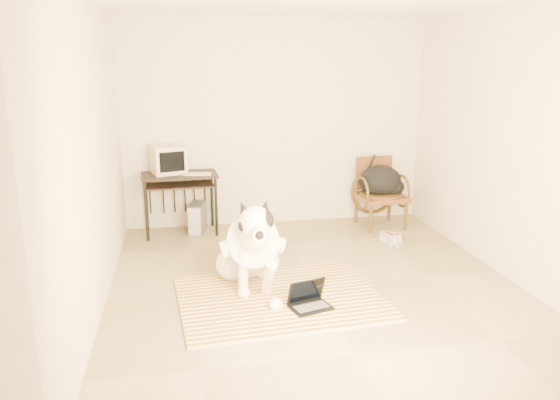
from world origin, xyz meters
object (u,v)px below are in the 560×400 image
object	(u,v)px
pc_tower	(198,218)
rattan_chair	(380,192)
dog	(251,249)
backpack	(382,182)
crt_monitor	(168,159)
laptop	(309,300)
computer_desk	(180,183)

from	to	relation	value
pc_tower	rattan_chair	distance (m)	2.43
dog	backpack	xyz separation A→B (m)	(1.97, 1.70, 0.21)
crt_monitor	backpack	xyz separation A→B (m)	(2.76, -0.23, -0.35)
laptop	pc_tower	bearing A→B (deg)	110.07
laptop	pc_tower	world-z (taller)	pc_tower
computer_desk	backpack	distance (m)	2.64
computer_desk	rattan_chair	bearing A→B (deg)	-2.24
dog	pc_tower	distance (m)	1.93
dog	pc_tower	world-z (taller)	dog
dog	computer_desk	bearing A→B (deg)	109.76
computer_desk	pc_tower	bearing A→B (deg)	7.51
dog	computer_desk	xyz separation A→B (m)	(-0.66, 1.84, 0.28)
pc_tower	rattan_chair	world-z (taller)	rattan_chair
pc_tower	backpack	bearing A→B (deg)	-4.07
dog	rattan_chair	world-z (taller)	dog
laptop	crt_monitor	xyz separation A→B (m)	(-1.23, 2.52, 0.87)
backpack	rattan_chair	bearing A→B (deg)	107.91
backpack	computer_desk	bearing A→B (deg)	176.84
computer_desk	crt_monitor	world-z (taller)	crt_monitor
dog	crt_monitor	distance (m)	2.15
laptop	pc_tower	distance (m)	2.62
rattan_chair	backpack	bearing A→B (deg)	-72.09
computer_desk	crt_monitor	xyz separation A→B (m)	(-0.13, 0.08, 0.29)
dog	computer_desk	distance (m)	1.98
dog	laptop	size ratio (longest dim) A/B	3.31
dog	computer_desk	world-z (taller)	dog
crt_monitor	rattan_chair	bearing A→B (deg)	-3.84
computer_desk	pc_tower	size ratio (longest dim) A/B	2.22
laptop	computer_desk	bearing A→B (deg)	114.43
laptop	computer_desk	world-z (taller)	computer_desk
crt_monitor	rattan_chair	xyz separation A→B (m)	(2.75, -0.18, -0.50)
rattan_chair	crt_monitor	bearing A→B (deg)	176.16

